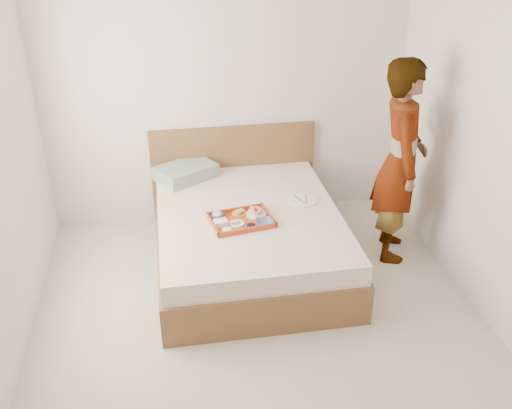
{
  "coord_description": "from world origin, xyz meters",
  "views": [
    {
      "loc": [
        -0.61,
        -3.19,
        2.91
      ],
      "look_at": [
        0.09,
        0.9,
        0.65
      ],
      "focal_mm": 39.47,
      "sensor_mm": 36.0,
      "label": 1
    }
  ],
  "objects_px": {
    "bed": "(249,238)",
    "tray": "(241,220)",
    "person": "(400,162)",
    "dinner_plate": "(303,200)"
  },
  "relations": [
    {
      "from": "bed",
      "to": "tray",
      "type": "height_order",
      "value": "tray"
    },
    {
      "from": "dinner_plate",
      "to": "person",
      "type": "xyz_separation_m",
      "value": [
        0.82,
        -0.13,
        0.37
      ]
    },
    {
      "from": "person",
      "to": "dinner_plate",
      "type": "bearing_deg",
      "value": 96.69
    },
    {
      "from": "person",
      "to": "tray",
      "type": "bearing_deg",
      "value": 111.99
    },
    {
      "from": "dinner_plate",
      "to": "person",
      "type": "distance_m",
      "value": 0.91
    },
    {
      "from": "bed",
      "to": "tray",
      "type": "xyz_separation_m",
      "value": [
        -0.09,
        -0.17,
        0.29
      ]
    },
    {
      "from": "dinner_plate",
      "to": "person",
      "type": "height_order",
      "value": "person"
    },
    {
      "from": "tray",
      "to": "dinner_plate",
      "type": "height_order",
      "value": "tray"
    },
    {
      "from": "bed",
      "to": "person",
      "type": "xyz_separation_m",
      "value": [
        1.33,
        -0.02,
        0.64
      ]
    },
    {
      "from": "tray",
      "to": "dinner_plate",
      "type": "bearing_deg",
      "value": 15.69
    }
  ]
}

